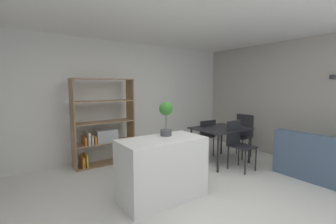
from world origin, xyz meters
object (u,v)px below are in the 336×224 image
dining_chair_near (238,141)px  dining_chair_window_side (242,132)px  open_bookshelf (102,129)px  dining_table (220,131)px  kitchen_island (162,168)px  dining_chair_far (204,134)px  potted_plant_on_island (166,114)px

dining_chair_near → dining_chair_window_side: 0.91m
open_bookshelf → dining_table: bearing=-32.4°
kitchen_island → open_bookshelf: open_bookshelf is taller
dining_chair_window_side → open_bookshelf: bearing=-120.3°
dining_chair_near → dining_chair_window_side: bearing=29.7°
dining_table → dining_chair_far: 0.51m
potted_plant_on_island → open_bookshelf: (-0.36, 1.86, -0.46)m
open_bookshelf → dining_chair_far: 2.31m
kitchen_island → dining_table: bearing=18.2°
dining_chair_far → dining_chair_near: dining_chair_near is taller
dining_table → dining_chair_near: dining_chair_near is taller
dining_table → dining_chair_near: size_ratio=1.13×
potted_plant_on_island → dining_chair_window_side: potted_plant_on_island is taller
dining_table → dining_chair_window_side: dining_chair_window_side is taller
dining_table → potted_plant_on_island: bearing=-164.0°
open_bookshelf → dining_chair_window_side: bearing=-24.8°
kitchen_island → dining_chair_far: 2.23m
dining_table → dining_chair_near: bearing=-90.5°
open_bookshelf → dining_chair_window_side: (2.89, -1.34, -0.18)m
kitchen_island → dining_table: 2.04m
dining_chair_far → dining_chair_near: (-0.00, -0.96, 0.03)m
dining_chair_near → dining_chair_far: bearing=87.5°
potted_plant_on_island → dining_chair_window_side: (2.53, 0.52, -0.64)m
dining_table → dining_chair_near: 0.49m
open_bookshelf → dining_chair_window_side: 3.19m
potted_plant_on_island → open_bookshelf: 1.95m
kitchen_island → potted_plant_on_island: size_ratio=2.38×
open_bookshelf → dining_chair_near: 2.80m
open_bookshelf → dining_chair_far: (2.13, -0.87, -0.22)m
potted_plant_on_island → dining_chair_near: 1.88m
dining_chair_near → dining_chair_window_side: size_ratio=0.98×
dining_chair_near → kitchen_island: bearing=-177.5°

